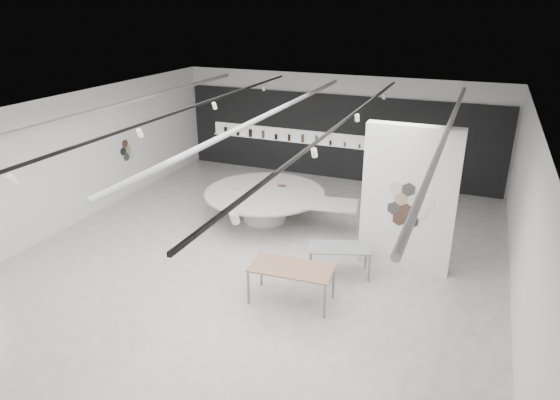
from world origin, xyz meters
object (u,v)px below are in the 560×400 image
at_px(kitchen_counter, 415,179).
at_px(sample_table_stone, 340,249).
at_px(sample_table_wood, 291,270).
at_px(partition_column, 408,200).
at_px(display_island, 267,202).

bearing_deg(kitchen_counter, sample_table_stone, -91.27).
relative_size(sample_table_wood, sample_table_stone, 1.15).
distance_m(sample_table_wood, sample_table_stone, 1.65).
xyz_separation_m(partition_column, kitchen_counter, (-0.52, 5.52, -1.33)).
bearing_deg(kitchen_counter, display_island, -125.75).
bearing_deg(sample_table_wood, partition_column, 51.23).
bearing_deg(sample_table_stone, sample_table_wood, -113.31).
distance_m(display_island, sample_table_wood, 4.45).
xyz_separation_m(display_island, sample_table_stone, (2.91, -2.32, 0.09)).
height_order(display_island, kitchen_counter, kitchen_counter).
height_order(partition_column, sample_table_wood, partition_column).
distance_m(sample_table_wood, kitchen_counter, 8.17).
bearing_deg(display_island, partition_column, -27.16).
height_order(partition_column, display_island, partition_column).
bearing_deg(sample_table_stone, display_island, 141.45).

